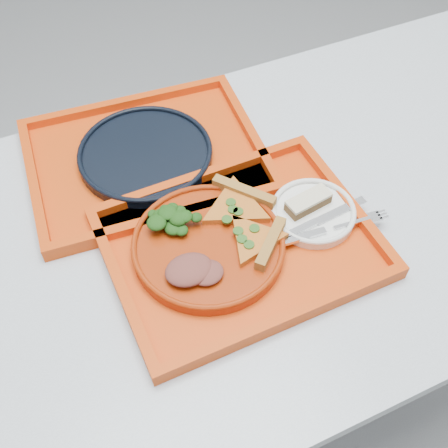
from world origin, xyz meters
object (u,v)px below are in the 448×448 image
(tray_far, at_px, (146,160))
(dessert_bar, at_px, (308,202))
(tray_main, at_px, (240,245))
(dinner_plate, at_px, (208,247))
(navy_plate, at_px, (146,155))

(tray_far, bearing_deg, dessert_bar, -43.35)
(tray_main, relative_size, dessert_bar, 5.18)
(dinner_plate, height_order, navy_plate, dinner_plate)
(tray_far, bearing_deg, dinner_plate, -79.60)
(tray_main, bearing_deg, tray_far, 106.19)
(tray_far, xyz_separation_m, navy_plate, (0.00, 0.00, 0.01))
(tray_main, height_order, dinner_plate, dinner_plate)
(tray_main, bearing_deg, dinner_plate, 169.36)
(navy_plate, distance_m, dessert_bar, 0.33)
(navy_plate, height_order, dessert_bar, dessert_bar)
(navy_plate, relative_size, dessert_bar, 2.99)
(dinner_plate, bearing_deg, tray_far, 95.22)
(tray_main, relative_size, tray_far, 1.00)
(tray_far, relative_size, dessert_bar, 5.18)
(tray_far, height_order, dinner_plate, dinner_plate)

